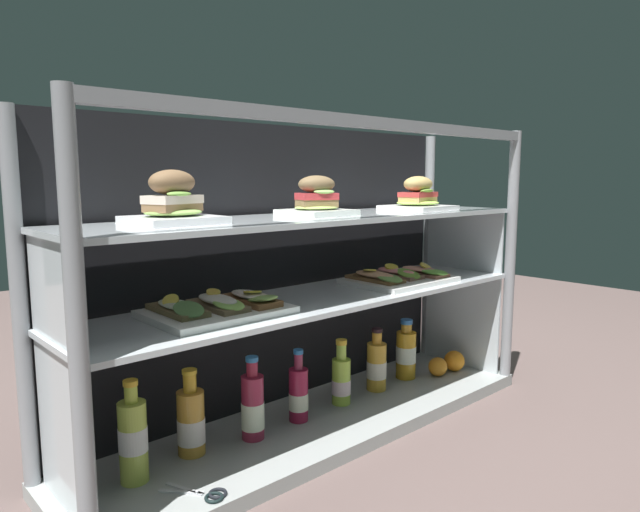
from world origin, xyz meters
The scene contains 22 objects.
ground_plane centered at (0.00, 0.00, -0.01)m, with size 6.00×6.00×0.02m, color brown.
case_base_deck centered at (0.00, 0.00, 0.02)m, with size 1.55×0.40×0.04m, color #A1A6A4.
case_frame centered at (0.00, 0.11, 0.51)m, with size 1.55×0.40×0.92m.
riser_lower_tier centered at (0.00, 0.00, 0.22)m, with size 1.48×0.33×0.36m.
shelf_lower_glass centered at (0.00, 0.00, 0.41)m, with size 1.49×0.34×0.01m, color silver.
riser_upper_tier centered at (0.00, 0.00, 0.53)m, with size 1.48×0.33×0.22m.
shelf_upper_glass centered at (0.00, 0.00, 0.64)m, with size 1.49×0.34×0.01m, color silver.
plated_roll_sandwich_mid_right centered at (-0.45, 0.03, 0.70)m, with size 0.20×0.20×0.13m.
plated_roll_sandwich_far_left centered at (0.01, 0.02, 0.69)m, with size 0.18×0.18×0.11m.
plated_roll_sandwich_right_of_center centered at (0.44, -0.01, 0.69)m, with size 0.20×0.20×0.11m.
open_sandwich_tray_left_of_center centered at (-0.35, 0.00, 0.44)m, with size 0.34×0.25×0.06m.
open_sandwich_tray_far_left centered at (0.34, -0.02, 0.43)m, with size 0.34×0.25×0.06m.
juice_bottle_front_right_end centered at (-0.57, 0.03, 0.15)m, with size 0.07×0.07×0.25m.
juice_bottle_front_middle centered at (-0.40, 0.06, 0.13)m, with size 0.07×0.07×0.23m.
juice_bottle_front_left_end centered at (-0.23, 0.02, 0.13)m, with size 0.06×0.06×0.23m.
juice_bottle_back_center centered at (-0.06, 0.03, 0.12)m, with size 0.06×0.06×0.22m.
juice_bottle_back_left centered at (0.12, 0.03, 0.12)m, with size 0.06×0.06×0.21m.
juice_bottle_near_post centered at (0.29, 0.04, 0.13)m, with size 0.07×0.07×0.21m.
juice_bottle_front_fourth centered at (0.46, 0.04, 0.13)m, with size 0.07×0.07×0.22m.
orange_fruit_beside_bottles centered at (0.65, -0.03, 0.08)m, with size 0.08×0.08×0.08m, color orange.
orange_fruit_near_left_post centered at (0.56, -0.02, 0.07)m, with size 0.07×0.07×0.07m, color orange.
kitchen_scissors centered at (-0.48, -0.15, 0.04)m, with size 0.13×0.16×0.01m.
Camera 1 is at (-1.10, -1.21, 0.76)m, focal length 31.94 mm.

